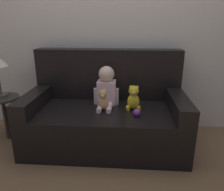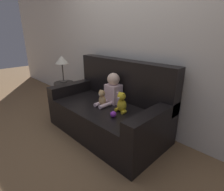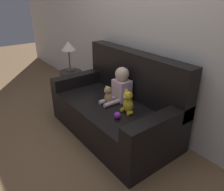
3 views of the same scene
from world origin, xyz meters
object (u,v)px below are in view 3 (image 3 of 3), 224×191
at_px(person_baby, 121,86).
at_px(plush_toy_side, 128,103).
at_px(side_table, 69,58).
at_px(teddy_bear_brown, 108,96).
at_px(couch, 117,107).
at_px(toy_ball, 117,115).

height_order(person_baby, plush_toy_side, person_baby).
bearing_deg(side_table, plush_toy_side, -1.48).
bearing_deg(teddy_bear_brown, couch, 81.90).
relative_size(couch, side_table, 1.70).
xyz_separation_m(couch, teddy_bear_brown, (-0.02, -0.12, 0.19)).
bearing_deg(couch, toy_ball, -38.43).
bearing_deg(plush_toy_side, side_table, 178.52).
relative_size(person_baby, teddy_bear_brown, 1.90).
bearing_deg(toy_ball, couch, 141.57).
distance_m(teddy_bear_brown, side_table, 1.11).
xyz_separation_m(person_baby, side_table, (-1.10, -0.10, 0.11)).
bearing_deg(plush_toy_side, person_baby, 155.06).
relative_size(person_baby, side_table, 0.43).
relative_size(couch, person_baby, 3.93).
height_order(couch, toy_ball, couch).
height_order(couch, teddy_bear_brown, couch).
distance_m(teddy_bear_brown, plush_toy_side, 0.30).
distance_m(couch, teddy_bear_brown, 0.22).
xyz_separation_m(toy_ball, side_table, (-1.42, 0.20, 0.26)).
xyz_separation_m(teddy_bear_brown, toy_ball, (0.33, -0.13, -0.06)).
distance_m(person_baby, teddy_bear_brown, 0.19).
bearing_deg(person_baby, side_table, -174.97).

